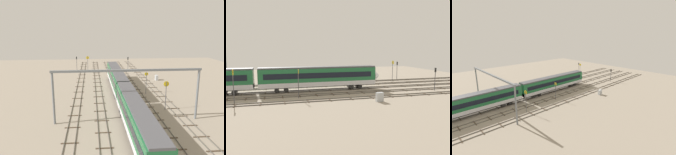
{
  "view_description": "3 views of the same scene",
  "coord_description": "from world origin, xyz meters",
  "views": [
    {
      "loc": [
        -54.37,
        6.12,
        15.58
      ],
      "look_at": [
        2.88,
        0.86,
        2.19
      ],
      "focal_mm": 36.11,
      "sensor_mm": 36.0,
      "label": 1
    },
    {
      "loc": [
        -8.95,
        -46.73,
        8.86
      ],
      "look_at": [
        3.86,
        -0.44,
        2.61
      ],
      "focal_mm": 37.04,
      "sensor_mm": 36.0,
      "label": 2
    },
    {
      "loc": [
        -35.5,
        -42.13,
        18.91
      ],
      "look_at": [
        5.25,
        1.05,
        3.29
      ],
      "focal_mm": 28.18,
      "sensor_mm": 36.0,
      "label": 3
    }
  ],
  "objects": [
    {
      "name": "track_far_background",
      "position": [
        -0.0,
        9.29,
        0.07
      ],
      "size": [
        86.38,
        2.4,
        0.16
      ],
      "color": "#59544C",
      "rests_on": "ground"
    },
    {
      "name": "signal_light_trackside_approach",
      "position": [
        22.97,
        -6.59,
        3.09
      ],
      "size": [
        0.31,
        0.32,
        4.73
      ],
      "color": "#4C4C51",
      "rests_on": "ground"
    },
    {
      "name": "track_second_near",
      "position": [
        -0.0,
        -4.64,
        0.06
      ],
      "size": [
        86.38,
        2.4,
        0.16
      ],
      "color": "#59544C",
      "rests_on": "ground"
    },
    {
      "name": "speed_sign_near_foreground",
      "position": [
        -15.31,
        -7.55,
        3.65
      ],
      "size": [
        0.14,
        1.02,
        5.52
      ],
      "color": "#4C4C51",
      "rests_on": "ground"
    },
    {
      "name": "relay_cabinet",
      "position": [
        7.66,
        -12.53,
        0.75
      ],
      "size": [
        1.2,
        0.7,
        1.5
      ],
      "color": "#B2B7BC",
      "rests_on": "ground"
    },
    {
      "name": "track_second_far",
      "position": [
        0.0,
        4.64,
        0.07
      ],
      "size": [
        86.38,
        2.4,
        0.16
      ],
      "color": "#59544C",
      "rests_on": "ground"
    },
    {
      "name": "speed_sign_far_trackside",
      "position": [
        20.88,
        7.44,
        3.58
      ],
      "size": [
        0.14,
        0.97,
        5.46
      ],
      "color": "#4C4C51",
      "rests_on": "ground"
    },
    {
      "name": "track_near_foreground",
      "position": [
        0.0,
        -9.29,
        0.07
      ],
      "size": [
        86.38,
        2.4,
        0.16
      ],
      "color": "#59544C",
      "rests_on": "ground"
    },
    {
      "name": "train",
      "position": [
        -11.89,
        0.0,
        2.66
      ],
      "size": [
        50.4,
        3.24,
        4.8
      ],
      "color": "#1E6638",
      "rests_on": "ground"
    },
    {
      "name": "track_with_train",
      "position": [
        0.0,
        0.0,
        0.07
      ],
      "size": [
        86.38,
        2.4,
        0.16
      ],
      "color": "#59544C",
      "rests_on": "ground"
    },
    {
      "name": "signal_light_trackside_departure",
      "position": [
        24.4,
        11.33,
        3.19
      ],
      "size": [
        0.31,
        0.32,
        4.91
      ],
      "color": "#4C4C51",
      "rests_on": "ground"
    },
    {
      "name": "overhead_gantry",
      "position": [
        -19.89,
        0.45,
        6.89
      ],
      "size": [
        0.4,
        24.19,
        8.79
      ],
      "color": "slate",
      "rests_on": "ground"
    },
    {
      "name": "speed_sign_mid_trackside",
      "position": [
        -4.97,
        -6.33,
        3.22
      ],
      "size": [
        0.14,
        0.82,
        5.09
      ],
      "color": "#4C4C51",
      "rests_on": "ground"
    },
    {
      "name": "ground_plane",
      "position": [
        0.0,
        0.0,
        0.0
      ],
      "size": [
        102.38,
        102.38,
        0.0
      ],
      "primitive_type": "plane",
      "color": "gray"
    }
  ]
}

